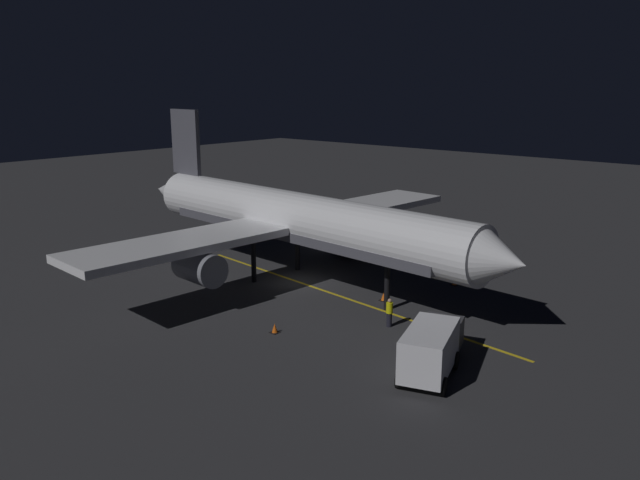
# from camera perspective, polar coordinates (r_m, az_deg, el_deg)

# --- Properties ---
(ground_plane) EXTENTS (180.00, 180.00, 0.20)m
(ground_plane) POSITION_cam_1_polar(r_m,az_deg,el_deg) (46.10, -1.88, -3.96)
(ground_plane) COLOR #2D2D30
(apron_guide_stripe) EXTENTS (3.44, 28.80, 0.01)m
(apron_guide_stripe) POSITION_cam_1_polar(r_m,az_deg,el_deg) (43.29, 1.66, -5.01)
(apron_guide_stripe) COLOR gold
(apron_guide_stripe) RESTS_ON ground_plane
(airliner) EXTENTS (32.74, 35.92, 11.95)m
(airliner) POSITION_cam_1_polar(r_m,az_deg,el_deg) (45.33, -2.46, 1.85)
(airliner) COLOR white
(airliner) RESTS_ON ground_plane
(baggage_truck) EXTENTS (6.54, 3.96, 2.54)m
(baggage_truck) POSITION_cam_1_polar(r_m,az_deg,el_deg) (32.19, 10.01, -9.58)
(baggage_truck) COLOR silver
(baggage_truck) RESTS_ON ground_plane
(catering_truck) EXTENTS (6.17, 5.28, 2.18)m
(catering_truck) POSITION_cam_1_polar(r_m,az_deg,el_deg) (54.61, 2.73, 0.24)
(catering_truck) COLOR silver
(catering_truck) RESTS_ON ground_plane
(ground_crew_worker) EXTENTS (0.40, 0.40, 1.74)m
(ground_crew_worker) POSITION_cam_1_polar(r_m,az_deg,el_deg) (37.87, 6.25, -6.48)
(ground_crew_worker) COLOR black
(ground_crew_worker) RESTS_ON ground_plane
(traffic_cone_near_left) EXTENTS (0.50, 0.50, 0.55)m
(traffic_cone_near_left) POSITION_cam_1_polar(r_m,az_deg,el_deg) (37.08, -4.09, -7.94)
(traffic_cone_near_left) COLOR #EA590F
(traffic_cone_near_left) RESTS_ON ground_plane
(traffic_cone_near_right) EXTENTS (0.50, 0.50, 0.55)m
(traffic_cone_near_right) POSITION_cam_1_polar(r_m,az_deg,el_deg) (42.44, 5.73, -5.12)
(traffic_cone_near_right) COLOR #EA590F
(traffic_cone_near_right) RESTS_ON ground_plane
(traffic_cone_under_wing) EXTENTS (0.50, 0.50, 0.55)m
(traffic_cone_under_wing) POSITION_cam_1_polar(r_m,az_deg,el_deg) (46.42, 11.99, -3.68)
(traffic_cone_under_wing) COLOR #EA590F
(traffic_cone_under_wing) RESTS_ON ground_plane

